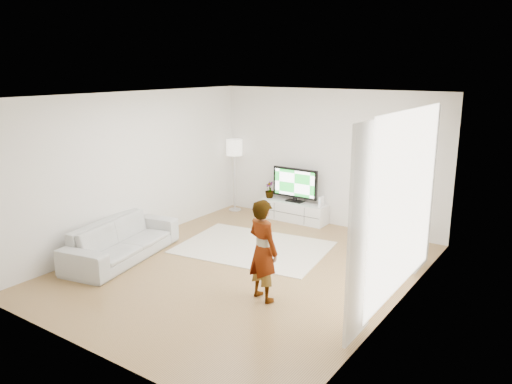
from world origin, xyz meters
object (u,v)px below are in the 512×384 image
Objects in this scene: media_console at (294,211)px; player at (263,250)px; television at (295,184)px; rug at (253,247)px; sofa at (122,240)px; floor_lamp at (234,151)px.

media_console is 1.01× the size of player.
rug is at bearing -83.02° from television.
television is 2.07m from rug.
sofa is at bearing -133.09° from rug.
media_console is at bearing -32.35° from sofa.
player is 4.66m from floor_lamp.
television is (-0.00, 0.03, 0.60)m from media_console.
sofa is 3.65m from floor_lamp.
floor_lamp is (-1.54, -0.09, 0.58)m from television.
rug is 2.23m from player.
player reaches higher than television.
player is at bearing -66.55° from television.
television reaches higher than sofa.
media_console is 0.66× the size of sofa.
floor_lamp is at bearing -176.55° from television.
sofa reaches higher than media_console.
sofa is at bearing -86.93° from floor_lamp.
television is at bearing -32.21° from sofa.
floor_lamp is (-0.19, 3.49, 1.06)m from sofa.
player is (1.30, -1.65, 0.74)m from rug.
rug is 1.59× the size of floor_lamp.
floor_lamp reaches higher than sofa.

